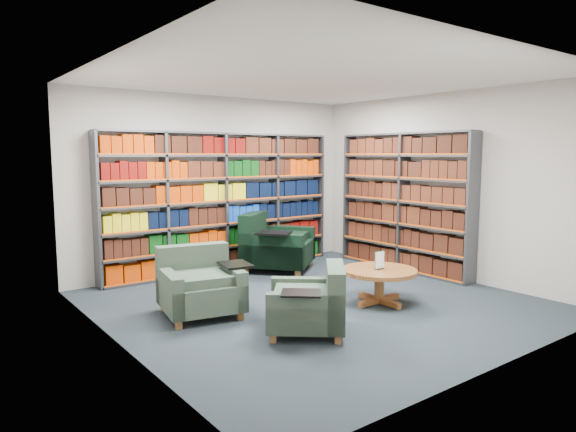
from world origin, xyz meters
TOP-DOWN VIEW (x-y plane):
  - room_shell at (0.00, 0.00)m, footprint 5.02×5.02m
  - bookshelf_back at (0.00, 2.34)m, footprint 4.00×0.28m
  - bookshelf_right at (2.34, 0.60)m, footprint 0.28×2.50m
  - chair_teal_left at (-1.40, 0.49)m, footprint 1.10×1.01m
  - chair_green_right at (0.64, 1.87)m, footprint 1.44×1.44m
  - chair_teal_front at (-0.74, -0.83)m, footprint 1.11×1.11m
  - coffee_table at (0.61, -0.51)m, footprint 0.93×0.93m

SIDE VIEW (x-z plane):
  - chair_teal_front at x=-0.74m, z-range -0.07..0.65m
  - chair_teal_left at x=-1.40m, z-range -0.08..0.71m
  - coffee_table at x=0.61m, z-range 0.02..0.68m
  - chair_green_right at x=0.64m, z-range -0.09..0.84m
  - bookshelf_back at x=0.00m, z-range 0.00..2.20m
  - bookshelf_right at x=2.34m, z-range 0.00..2.20m
  - room_shell at x=0.00m, z-range -0.01..2.81m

